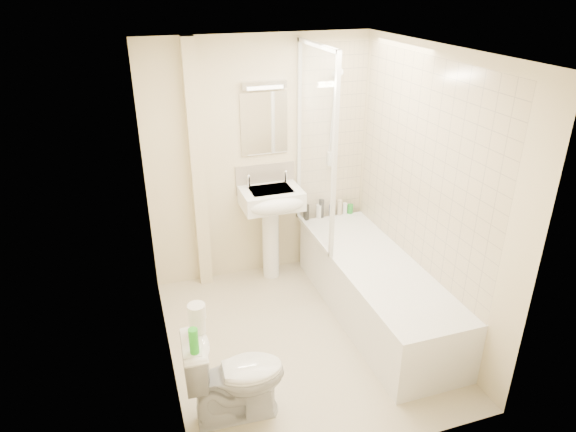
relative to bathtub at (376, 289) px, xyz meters
name	(u,v)px	position (x,y,z in m)	size (l,w,h in m)	color
floor	(301,338)	(-0.75, -0.11, -0.29)	(2.50, 2.50, 0.00)	beige
wall_back	(260,162)	(-0.75, 1.14, 0.91)	(2.20, 0.02, 2.40)	beige
wall_left	(157,233)	(-1.85, -0.11, 0.91)	(0.02, 2.50, 2.40)	beige
wall_right	(428,195)	(0.35, -0.11, 0.91)	(0.02, 2.50, 2.40)	beige
ceiling	(305,50)	(-0.75, -0.11, 2.11)	(2.20, 2.50, 0.02)	white
tile_back	(332,133)	(0.00, 1.13, 1.14)	(0.70, 0.01, 1.75)	beige
tile_right	(422,166)	(0.34, 0.00, 1.14)	(0.01, 2.10, 1.75)	beige
pipe_boxing	(197,171)	(-1.37, 1.08, 0.91)	(0.12, 0.12, 2.40)	beige
splashback	(265,178)	(-0.70, 1.13, 0.74)	(0.60, 0.01, 0.30)	beige
mirror	(264,124)	(-0.70, 1.13, 1.29)	(0.46, 0.01, 0.60)	white
strip_light	(264,85)	(-0.70, 1.11, 1.66)	(0.42, 0.07, 0.07)	silver
bathtub	(376,289)	(0.00, 0.00, 0.00)	(0.70, 2.10, 0.55)	white
shower_screen	(315,147)	(-0.35, 0.69, 1.16)	(0.04, 0.92, 1.80)	white
shower_fixture	(334,123)	(0.00, 1.09, 1.26)	(0.10, 0.16, 0.99)	white
pedestal_sink	(272,209)	(-0.70, 0.91, 0.50)	(0.58, 0.52, 1.12)	white
bottle_black_a	(306,212)	(-0.29, 1.05, 0.34)	(0.06, 0.06, 0.16)	black
bottle_white_a	(319,211)	(-0.15, 1.05, 0.33)	(0.06, 0.06, 0.14)	white
bottle_black_b	(321,209)	(-0.12, 1.05, 0.36)	(0.06, 0.06, 0.20)	black
bottle_blue	(332,210)	(0.00, 1.05, 0.32)	(0.06, 0.06, 0.12)	navy
bottle_cream	(340,207)	(0.09, 1.05, 0.34)	(0.05, 0.05, 0.17)	beige
bottle_white_b	(345,209)	(0.15, 1.05, 0.32)	(0.05, 0.05, 0.12)	white
bottle_green	(350,209)	(0.21, 1.05, 0.31)	(0.06, 0.06, 0.10)	green
toilet	(235,375)	(-1.47, -0.75, 0.06)	(0.71, 0.43, 0.70)	white
toilet_roll_lower	(197,325)	(-1.69, -0.65, 0.46)	(0.11, 0.11, 0.11)	white
toilet_roll_upper	(197,311)	(-1.68, -0.64, 0.57)	(0.12, 0.12, 0.10)	white
green_bottle	(194,341)	(-1.74, -0.85, 0.50)	(0.06, 0.06, 0.18)	green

